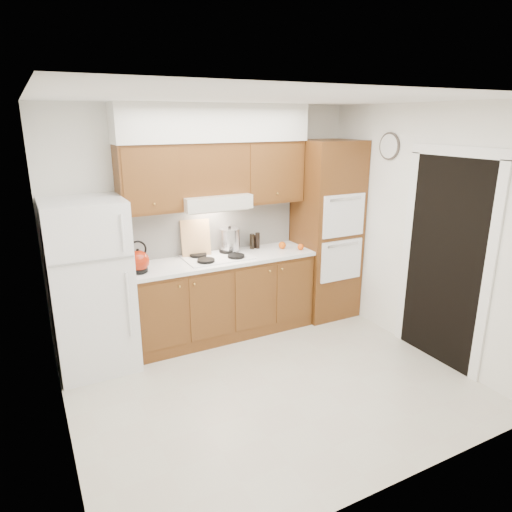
{
  "coord_description": "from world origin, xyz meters",
  "views": [
    {
      "loc": [
        -1.9,
        -3.35,
        2.44
      ],
      "look_at": [
        0.07,
        0.45,
        1.15
      ],
      "focal_mm": 32.0,
      "sensor_mm": 36.0,
      "label": 1
    }
  ],
  "objects_px": {
    "stock_pot": "(230,239)",
    "kettle": "(138,261)",
    "oven_cabinet": "(326,230)",
    "fridge": "(91,286)"
  },
  "relations": [
    {
      "from": "oven_cabinet",
      "to": "kettle",
      "type": "distance_m",
      "value": 2.37
    },
    {
      "from": "stock_pot",
      "to": "kettle",
      "type": "bearing_deg",
      "value": -167.27
    },
    {
      "from": "oven_cabinet",
      "to": "kettle",
      "type": "height_order",
      "value": "oven_cabinet"
    },
    {
      "from": "fridge",
      "to": "stock_pot",
      "type": "height_order",
      "value": "fridge"
    },
    {
      "from": "oven_cabinet",
      "to": "stock_pot",
      "type": "height_order",
      "value": "oven_cabinet"
    },
    {
      "from": "oven_cabinet",
      "to": "kettle",
      "type": "bearing_deg",
      "value": -178.18
    },
    {
      "from": "oven_cabinet",
      "to": "fridge",
      "type": "bearing_deg",
      "value": -179.3
    },
    {
      "from": "fridge",
      "to": "stock_pot",
      "type": "xyz_separation_m",
      "value": [
        1.6,
        0.21,
        0.23
      ]
    },
    {
      "from": "kettle",
      "to": "oven_cabinet",
      "type": "bearing_deg",
      "value": -2.44
    },
    {
      "from": "fridge",
      "to": "stock_pot",
      "type": "relative_size",
      "value": 6.97
    }
  ]
}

